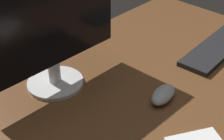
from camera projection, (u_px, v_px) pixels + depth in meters
desk at (137, 93)px, 111.29cm from camera, size 140.00×84.00×2.00cm
monitor at (49, 29)px, 102.41cm from camera, size 48.90×18.31×37.15cm
keyboard at (219, 46)px, 132.27cm from camera, size 42.50×13.74×1.84cm
computer_mouse at (163, 95)px, 105.85cm from camera, size 11.61×7.29×3.96cm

